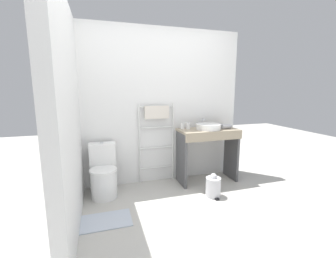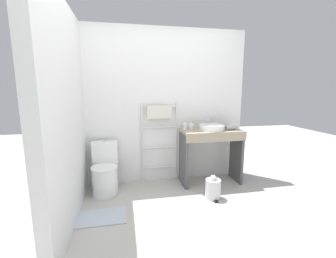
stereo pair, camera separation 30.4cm
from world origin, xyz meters
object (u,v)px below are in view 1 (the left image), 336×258
towel_radiator (157,126)px  cup_near_edge (188,126)px  cup_near_wall (183,126)px  toilet (103,175)px  sink_basin (208,126)px  trash_bin (213,186)px  hair_dryer (226,126)px

towel_radiator → cup_near_edge: towel_radiator is taller
towel_radiator → cup_near_wall: bearing=-12.6°
toilet → sink_basin: sink_basin is taller
toilet → sink_basin: 1.69m
toilet → trash_bin: size_ratio=2.18×
toilet → cup_near_wall: 1.36m
trash_bin → cup_near_wall: bearing=108.6°
towel_radiator → cup_near_edge: 0.49m
cup_near_wall → cup_near_edge: bearing=-16.2°
towel_radiator → trash_bin: towel_radiator is taller
trash_bin → cup_near_edge: bearing=102.0°
toilet → cup_near_edge: cup_near_edge is taller
cup_near_edge → hair_dryer: 0.60m
cup_near_wall → cup_near_edge: (0.08, -0.02, 0.00)m
toilet → cup_near_edge: size_ratio=7.43×
hair_dryer → towel_radiator: bearing=166.5°
toilet → trash_bin: bearing=-18.4°
towel_radiator → hair_dryer: 1.09m
sink_basin → hair_dryer: (0.30, -0.02, -0.01)m
cup_near_edge → hair_dryer: size_ratio=0.50×
towel_radiator → trash_bin: bearing=-50.1°
hair_dryer → trash_bin: hair_dryer is taller
towel_radiator → cup_near_edge: (0.47, -0.11, -0.01)m
toilet → hair_dryer: bearing=-0.2°
sink_basin → cup_near_wall: cup_near_wall is taller
sink_basin → cup_near_edge: 0.31m
towel_radiator → toilet: bearing=-163.2°
hair_dryer → trash_bin: (-0.45, -0.47, -0.74)m
toilet → towel_radiator: 1.05m
cup_near_wall → hair_dryer: bearing=-14.1°
sink_basin → hair_dryer: 0.30m
sink_basin → cup_near_wall: 0.40m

